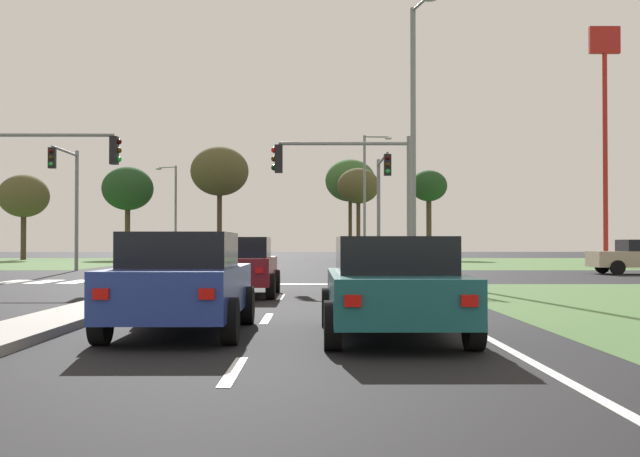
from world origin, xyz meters
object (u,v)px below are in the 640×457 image
object	(u,v)px
traffic_signal_far_left	(68,187)
car_blue_fourth	(182,282)
street_lamp_second	(415,129)
traffic_signal_near_right	(356,181)
car_maroon_near	(238,266)
car_silver_seventh	(217,256)
treeline_sixth	(429,187)
traffic_signal_far_right	(382,190)
treeline_third	(220,172)
treeline_near	(24,196)
fastfood_pole_sign	(605,95)
street_lamp_third	(367,192)
car_red_third	(215,252)
treeline_fifth	(358,187)
pedestrian_at_median	(230,245)
treeline_fourth	(350,181)
traffic_signal_near_left	(24,174)
treeline_second	(128,189)
street_lamp_fourth	(174,206)
car_teal_second	(392,286)
car_grey_fifth	(233,251)

from	to	relation	value
traffic_signal_far_left	car_blue_fourth	bearing A→B (deg)	-69.76
street_lamp_second	traffic_signal_near_right	bearing A→B (deg)	-133.82
car_maroon_near	car_silver_seventh	xyz separation A→B (m)	(-2.33, 14.79, 0.02)
treeline_sixth	traffic_signal_far_right	bearing A→B (deg)	-101.97
street_lamp_second	treeline_third	world-z (taller)	street_lamp_second
treeline_near	traffic_signal_far_left	bearing A→B (deg)	-66.59
fastfood_pole_sign	street_lamp_third	bearing A→B (deg)	137.85
car_red_third	treeline_fifth	world-z (taller)	treeline_fifth
traffic_signal_far_left	street_lamp_second	bearing A→B (deg)	-30.82
traffic_signal_far_left	treeline_sixth	xyz separation A→B (m)	(22.05, 31.81, 2.21)
pedestrian_at_median	treeline_fourth	bearing A→B (deg)	-87.55
car_silver_seventh	traffic_signal_near_left	world-z (taller)	traffic_signal_near_left
treeline_fifth	traffic_signal_near_right	bearing A→B (deg)	-93.26
treeline_fifth	treeline_sixth	size ratio (longest dim) A/B	0.97
car_red_third	treeline_third	world-z (taller)	treeline_third
car_blue_fourth	treeline_second	world-z (taller)	treeline_second
street_lamp_third	street_lamp_fourth	xyz separation A→B (m)	(-16.44, 13.08, -0.49)
treeline_second	street_lamp_third	bearing A→B (deg)	-31.32
traffic_signal_near_right	pedestrian_at_median	distance (m)	17.94
treeline_near	treeline_second	world-z (taller)	treeline_second
car_maroon_near	traffic_signal_near_right	size ratio (longest dim) A/B	0.84
pedestrian_at_median	treeline_second	world-z (taller)	treeline_second
car_silver_seventh	traffic_signal_far_right	bearing A→B (deg)	110.70
treeline_sixth	car_blue_fourth	bearing A→B (deg)	-101.63
car_teal_second	street_lamp_second	size ratio (longest dim) A/B	0.45
pedestrian_at_median	treeline_near	world-z (taller)	treeline_near
pedestrian_at_median	treeline_fourth	distance (m)	27.30
street_lamp_second	treeline_sixth	bearing A→B (deg)	81.20
treeline_sixth	car_red_third	bearing A→B (deg)	-136.84
car_blue_fourth	fastfood_pole_sign	distance (m)	40.96
treeline_second	fastfood_pole_sign	bearing A→B (deg)	-35.95
car_maroon_near	treeline_sixth	bearing A→B (deg)	76.40
traffic_signal_far_left	car_silver_seventh	bearing A→B (deg)	-23.94
traffic_signal_near_left	treeline_third	distance (m)	43.47
car_blue_fourth	car_red_third	bearing A→B (deg)	96.34
car_silver_seventh	street_lamp_third	distance (m)	25.17
car_silver_seventh	treeline_near	xyz separation A→B (m)	(-20.32, 32.71, 4.56)
traffic_signal_far_right	treeline_third	distance (m)	34.25
car_silver_seventh	street_lamp_third	world-z (taller)	street_lamp_third
fastfood_pole_sign	treeline_third	xyz separation A→B (m)	(-25.41, 23.46, -2.44)
traffic_signal_near_left	street_lamp_second	distance (m)	13.95
car_blue_fourth	treeline_third	xyz separation A→B (m)	(-6.31, 58.48, 6.89)
treeline_sixth	street_lamp_fourth	bearing A→B (deg)	176.76
traffic_signal_near_right	fastfood_pole_sign	bearing A→B (deg)	51.59
car_red_third	car_grey_fifth	distance (m)	9.76
car_grey_fifth	treeline_third	size ratio (longest dim) A/B	0.43
traffic_signal_near_right	treeline_third	bearing A→B (deg)	102.66
treeline_fourth	treeline_sixth	xyz separation A→B (m)	(6.99, 1.23, -0.48)
car_grey_fifth	treeline_fourth	size ratio (longest dim) A/B	0.49
car_red_third	traffic_signal_far_left	bearing A→B (deg)	72.03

